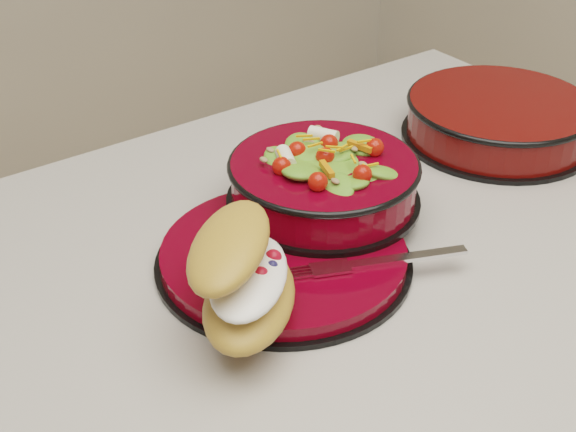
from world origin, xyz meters
TOP-DOWN VIEW (x-y plane):
  - dinner_plate at (0.08, 0.03)m, footprint 0.26×0.26m
  - salad_bowl at (0.16, 0.08)m, footprint 0.21×0.21m
  - croissant at (-0.01, -0.03)m, footprint 0.15×0.17m
  - fork at (0.14, -0.04)m, footprint 0.15×0.08m
  - extra_bowl at (0.46, 0.10)m, footprint 0.24×0.24m

SIDE VIEW (x-z plane):
  - dinner_plate at x=0.08m, z-range 0.90..0.92m
  - fork at x=0.14m, z-range 0.92..0.92m
  - extra_bowl at x=0.46m, z-range 0.90..0.96m
  - salad_bowl at x=0.16m, z-range 0.91..1.00m
  - croissant at x=-0.01m, z-range 0.92..1.00m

